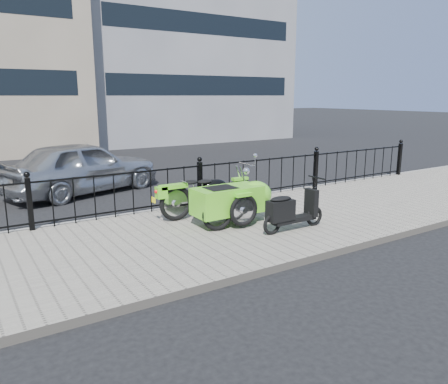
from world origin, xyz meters
TOP-DOWN VIEW (x-y plane):
  - ground at (0.00, 0.00)m, footprint 120.00×120.00m
  - sidewalk at (0.00, -0.50)m, footprint 30.00×3.80m
  - curb at (0.00, 1.44)m, footprint 30.00×0.10m
  - iron_fence at (0.00, 1.30)m, footprint 14.11×0.11m
  - building_grey at (7.00, 16.99)m, footprint 12.00×8.01m
  - motorcycle_sidecar at (-0.14, -0.17)m, footprint 2.28×1.48m
  - scooter at (0.40, -1.26)m, footprint 1.38×0.40m
  - spare_tire at (-0.68, -0.55)m, footprint 0.61×0.14m
  - sedan_car at (-1.72, 4.43)m, footprint 4.36×2.80m

SIDE VIEW (x-z plane):
  - ground at x=0.00m, z-range 0.00..0.00m
  - sidewalk at x=0.00m, z-range 0.00..0.12m
  - curb at x=0.00m, z-range 0.00..0.12m
  - spare_tire at x=-0.68m, z-range 0.12..0.72m
  - scooter at x=0.40m, z-range 0.02..0.95m
  - iron_fence at x=0.00m, z-range 0.05..1.12m
  - motorcycle_sidecar at x=-0.14m, z-range 0.10..1.09m
  - sedan_car at x=-1.72m, z-range 0.00..1.38m
  - building_grey at x=7.00m, z-range 0.00..15.00m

